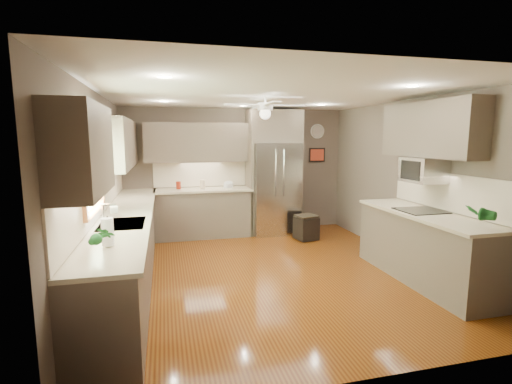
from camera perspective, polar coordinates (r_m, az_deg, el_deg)
name	(u,v)px	position (r m, az deg, el deg)	size (l,w,h in m)	color
floor	(270,272)	(5.48, 2.18, -12.16)	(5.00, 5.00, 0.00)	#4E210A
ceiling	(271,94)	(5.16, 2.34, 14.80)	(5.00, 5.00, 0.00)	white
wall_back	(237,171)	(7.59, -3.01, 3.31)	(4.50, 4.50, 0.00)	brown
wall_front	(364,229)	(2.90, 16.22, -5.43)	(4.50, 4.50, 0.00)	brown
wall_left	(98,192)	(5.04, -23.13, 0.03)	(5.00, 5.00, 0.00)	brown
wall_right	(411,182)	(6.19, 22.71, 1.50)	(5.00, 5.00, 0.00)	brown
canister_a	(178,185)	(7.21, -11.85, 1.03)	(0.09, 0.09, 0.14)	maroon
canister_c	(203,184)	(7.22, -8.21, 1.21)	(0.10, 0.10, 0.17)	beige
soap_bottle	(114,209)	(4.98, -20.98, -2.48)	(0.08, 0.09, 0.18)	white
potted_plant_left	(102,237)	(3.40, -22.57, -6.35)	(0.17, 0.11, 0.32)	#18561F
potted_plant_right	(480,213)	(4.73, 31.20, -2.83)	(0.18, 0.15, 0.33)	#18561F
bowl	(229,187)	(7.29, -4.25, 0.85)	(0.21, 0.21, 0.05)	beige
left_run	(127,246)	(5.30, -19.21, -7.83)	(0.65, 4.70, 1.45)	#4E4239
back_run	(203,212)	(7.31, -8.11, -3.03)	(1.85, 0.65, 1.45)	#4E4239
uppers	(211,141)	(5.68, -7.00, 7.81)	(4.50, 4.70, 0.95)	#4E4239
window	(92,171)	(4.51, -23.96, 2.91)	(0.05, 1.12, 0.92)	#BFF2B2
sink	(122,226)	(4.57, -19.91, -4.98)	(0.50, 0.70, 0.32)	silver
refrigerator	(274,174)	(7.44, 2.81, 2.73)	(1.06, 0.75, 2.45)	silver
right_run	(425,246)	(5.52, 24.52, -7.51)	(0.70, 2.20, 1.45)	#4E4239
microwave	(423,170)	(5.60, 24.34, 3.10)	(0.43, 0.55, 0.34)	silver
ceiling_fan	(265,109)	(5.43, 1.43, 12.71)	(1.18, 1.18, 0.32)	white
recessed_lights	(261,98)	(5.54, 0.74, 14.31)	(2.84, 3.14, 0.01)	white
wall_clock	(317,131)	(8.07, 9.43, 9.20)	(0.30, 0.03, 0.30)	white
framed_print	(317,155)	(8.07, 9.36, 5.65)	(0.36, 0.03, 0.30)	black
stool	(306,227)	(7.09, 7.72, -5.42)	(0.44, 0.44, 0.46)	black
paper_towel	(108,232)	(3.63, -21.86, -5.70)	(0.11, 0.11, 0.27)	white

